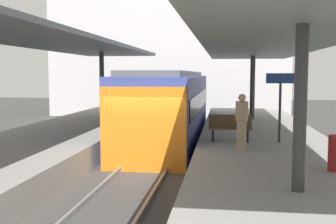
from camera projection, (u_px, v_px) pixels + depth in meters
ground_plane at (147, 174)px, 13.06m from camera, size 80.00×80.00×0.00m
platform_left at (34, 155)px, 13.52m from camera, size 4.40×28.00×1.00m
platform_right at (269, 162)px, 12.50m from camera, size 4.40×28.00×1.00m
track_ballast at (147, 171)px, 13.05m from camera, size 3.20×28.00×0.20m
rail_near_side at (125, 165)px, 13.13m from camera, size 0.08×28.00×0.14m
rail_far_side at (169, 166)px, 12.93m from camera, size 0.08×28.00×0.14m
commuter_train at (170, 106)px, 18.61m from camera, size 2.78×12.89×3.10m
canopy_left at (49, 42)px, 14.55m from camera, size 4.18×21.00×3.45m
canopy_right at (267, 46)px, 13.55m from camera, size 4.18×21.00×3.24m
platform_bench at (230, 127)px, 13.27m from camera, size 1.40×0.41×0.86m
platform_sign at (280, 92)px, 12.85m from camera, size 0.90×0.08×2.21m
passenger_near_bench at (242, 121)px, 11.69m from camera, size 0.36×0.36×1.62m
station_building_backdrop at (171, 45)px, 32.53m from camera, size 18.00×6.00×11.00m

